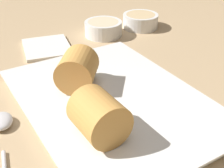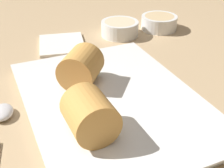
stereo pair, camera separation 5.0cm
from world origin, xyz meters
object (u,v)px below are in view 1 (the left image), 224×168
serving_plate (112,102)px  dipping_bowl_near (103,28)px  dipping_bowl_far (140,20)px  spoon (2,130)px  napkin (47,47)px

serving_plate → dipping_bowl_near: 27.46cm
dipping_bowl_near → dipping_bowl_far: bearing=88.4°
serving_plate → dipping_bowl_far: 32.97cm
dipping_bowl_far → spoon: dipping_bowl_far is taller
dipping_bowl_near → napkin: dipping_bowl_near is taller
dipping_bowl_far → napkin: dipping_bowl_far is taller
serving_plate → spoon: bearing=-97.3°
serving_plate → dipping_bowl_near: bearing=152.7°
spoon → napkin: size_ratio=1.66×
dipping_bowl_near → spoon: size_ratio=0.40×
dipping_bowl_far → napkin: size_ratio=0.67×
napkin → dipping_bowl_far: bearing=89.9°
spoon → napkin: 26.62cm
serving_plate → spoon: (-1.97, -15.46, -0.14)cm
serving_plate → dipping_bowl_far: dipping_bowl_far is taller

